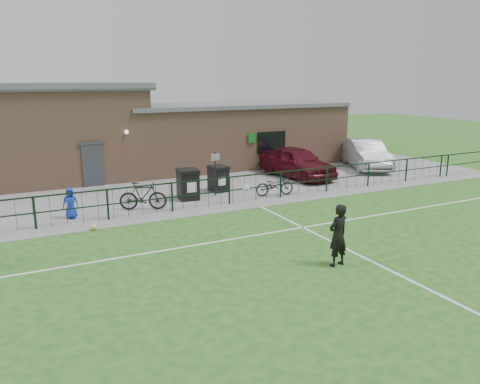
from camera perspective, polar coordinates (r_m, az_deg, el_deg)
name	(u,v)px	position (r m, az deg, el deg)	size (l,w,h in m)	color
ground	(325,280)	(12.69, 10.31, -10.55)	(90.00, 90.00, 0.00)	#235819
paving_strip	(166,181)	(24.31, -8.98, 1.29)	(34.00, 13.00, 0.02)	gray
pitch_line_touch	(209,208)	(19.11, -3.75, -2.00)	(28.00, 0.10, 0.01)	white
pitch_line_mid	(253,236)	(15.82, 1.62, -5.33)	(28.00, 0.10, 0.01)	white
pitch_line_perp	(383,267)	(13.90, 17.02, -8.72)	(0.10, 16.00, 0.01)	white
perimeter_fence	(207,193)	(19.13, -4.01, -0.13)	(28.00, 0.10, 1.20)	black
wheelie_bin_left	(188,185)	(20.45, -6.36, 0.83)	(0.82, 0.93, 1.24)	black
wheelie_bin_right	(218,180)	(21.79, -2.67, 1.53)	(0.73, 0.83, 1.11)	black
sign_post	(215,174)	(20.86, -3.03, 2.22)	(0.06, 0.06, 2.00)	black
car_maroon	(297,162)	(25.01, 6.92, 3.65)	(1.94, 4.82, 1.64)	#490D17
car_silver	(366,154)	(28.41, 15.07, 4.49)	(1.75, 5.03, 1.66)	#94969B
bicycle_d	(143,196)	(19.07, -11.75, -0.49)	(0.53, 1.88, 1.13)	black
bicycle_e	(275,185)	(21.05, 4.24, 0.81)	(0.62, 1.76, 0.93)	black
spectator_child	(70,203)	(18.62, -19.97, -1.30)	(0.58, 0.37, 1.18)	#1334B4
goalkeeper_kick	(336,234)	(13.41, 11.61, -5.06)	(1.82, 3.35, 1.88)	black
ball_ground	(94,227)	(17.14, -17.42, -4.07)	(0.24, 0.24, 0.24)	white
clubhouse	(132,133)	(26.58, -12.97, 7.00)	(24.25, 5.40, 4.96)	#A5795C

